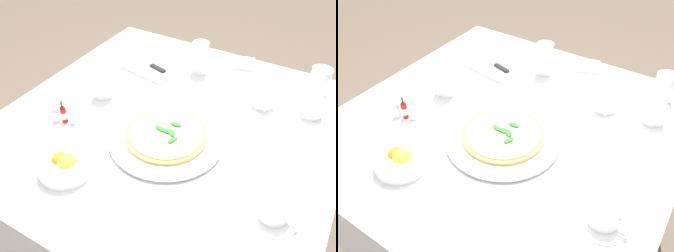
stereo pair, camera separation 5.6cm
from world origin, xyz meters
The scene contains 17 objects.
ground_plane centered at (0.00, 0.00, 0.00)m, with size 8.00×8.00×0.00m, color brown.
dining_table centered at (0.00, 0.00, 0.59)m, with size 1.08×1.08×0.72m.
pizza_plate centered at (-0.03, 0.08, 0.73)m, with size 0.36×0.36×0.02m.
pizza centered at (-0.03, 0.08, 0.75)m, with size 0.26×0.26×0.02m.
coffee_cup_left_edge centered at (-0.39, -0.26, 0.75)m, with size 0.13×0.13×0.07m.
coffee_cup_center_back centered at (-0.24, -0.23, 0.75)m, with size 0.13×0.13×0.07m.
coffee_cup_right_edge centered at (-0.41, 0.20, 0.75)m, with size 0.13×0.13×0.06m.
water_glass_back_corner centered at (0.05, -0.34, 0.78)m, with size 0.07×0.07×0.13m.
water_glass_near_right centered at (0.29, -0.01, 0.77)m, with size 0.07×0.07×0.10m.
water_glass_near_left centered at (-0.38, -0.41, 0.77)m, with size 0.07×0.07×0.10m.
napkin_folded centered at (0.24, -0.25, 0.73)m, with size 0.24×0.16×0.02m.
dinner_knife centered at (0.24, -0.25, 0.75)m, with size 0.19×0.07×0.01m.
citrus_bowl centered at (0.15, 0.34, 0.75)m, with size 0.15×0.15×0.07m.
hot_sauce_bottle centered at (0.30, 0.17, 0.76)m, with size 0.02×0.02×0.08m.
salt_shaker centered at (0.33, 0.18, 0.75)m, with size 0.03×0.03×0.06m.
pepper_shaker centered at (0.28, 0.16, 0.75)m, with size 0.03×0.03×0.06m.
menu_card centered at (-0.09, -0.43, 0.75)m, with size 0.09×0.03×0.06m.
Camera 1 is at (-0.43, 0.77, 1.46)m, focal length 36.88 mm.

